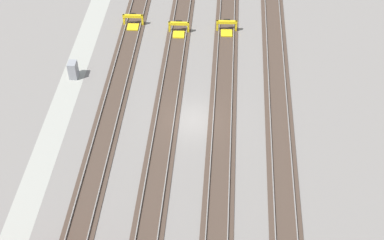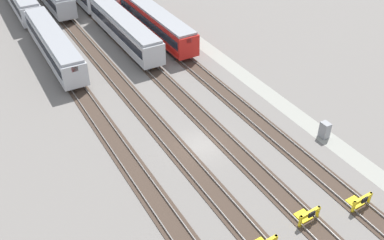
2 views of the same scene
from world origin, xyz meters
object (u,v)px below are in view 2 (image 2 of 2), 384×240
object	(u,v)px
subway_car_front_row_leftmost	(124,29)
bumper_stop_nearest_track	(359,201)
subway_car_front_row_centre	(54,45)
subway_car_front_row_left_inner	(156,22)
bumper_stop_near_inner_track	(307,215)
electrical_cabinet	(325,130)

from	to	relation	value
subway_car_front_row_leftmost	bumper_stop_nearest_track	bearing A→B (deg)	-172.87
subway_car_front_row_centre	bumper_stop_nearest_track	size ratio (longest dim) A/B	8.99
subway_car_front_row_left_inner	bumper_stop_near_inner_track	distance (m)	35.52
bumper_stop_near_inner_track	subway_car_front_row_leftmost	bearing A→B (deg)	-0.06
subway_car_front_row_leftmost	subway_car_front_row_left_inner	world-z (taller)	same
subway_car_front_row_left_inner	bumper_stop_near_inner_track	bearing A→B (deg)	172.59
subway_car_front_row_leftmost	bumper_stop_nearest_track	xyz separation A→B (m)	(-36.11, -4.52, -1.53)
subway_car_front_row_left_inner	electrical_cabinet	bearing A→B (deg)	-172.01
subway_car_front_row_leftmost	subway_car_front_row_left_inner	xyz separation A→B (m)	(-0.00, -4.54, 0.00)
electrical_cabinet	subway_car_front_row_centre	bearing A→B (deg)	32.19
subway_car_front_row_leftmost	subway_car_front_row_centre	bearing A→B (deg)	90.00
subway_car_front_row_leftmost	bumper_stop_near_inner_track	world-z (taller)	subway_car_front_row_leftmost
bumper_stop_nearest_track	electrical_cabinet	world-z (taller)	electrical_cabinet
subway_car_front_row_leftmost	subway_car_front_row_centre	world-z (taller)	same
subway_car_front_row_left_inner	subway_car_front_row_centre	world-z (taller)	same
subway_car_front_row_left_inner	subway_car_front_row_centre	distance (m)	13.73
subway_car_front_row_centre	bumper_stop_near_inner_track	bearing A→B (deg)	-165.42
subway_car_front_row_left_inner	bumper_stop_near_inner_track	world-z (taller)	subway_car_front_row_left_inner
subway_car_front_row_left_inner	subway_car_front_row_centre	bearing A→B (deg)	90.00
bumper_stop_nearest_track	bumper_stop_near_inner_track	world-z (taller)	same
subway_car_front_row_centre	bumper_stop_near_inner_track	size ratio (longest dim) A/B	8.99
subway_car_front_row_leftmost	bumper_stop_nearest_track	distance (m)	36.42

